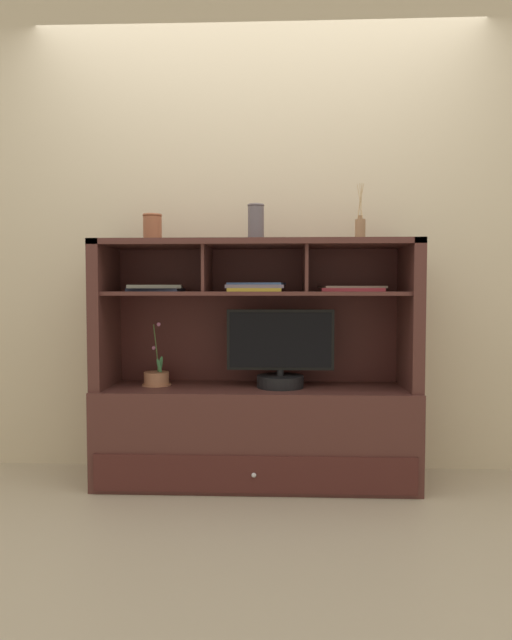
% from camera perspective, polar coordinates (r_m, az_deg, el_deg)
% --- Properties ---
extents(floor_plane, '(6.00, 6.00, 0.02)m').
position_cam_1_polar(floor_plane, '(3.21, 0.00, -15.66)').
color(floor_plane, tan).
rests_on(floor_plane, ground).
extents(back_wall, '(6.00, 0.02, 2.80)m').
position_cam_1_polar(back_wall, '(3.32, 0.19, 9.63)').
color(back_wall, beige).
rests_on(back_wall, ground).
extents(media_console, '(1.66, 0.50, 1.27)m').
position_cam_1_polar(media_console, '(3.11, 0.01, -8.51)').
color(media_console, '#4A2622').
rests_on(media_console, ground).
extents(tv_monitor, '(0.56, 0.25, 0.41)m').
position_cam_1_polar(tv_monitor, '(3.04, 2.40, -3.55)').
color(tv_monitor, black).
rests_on(tv_monitor, media_console).
extents(potted_orchid, '(0.15, 0.15, 0.34)m').
position_cam_1_polar(potted_orchid, '(3.17, -9.72, -5.66)').
color(potted_orchid, '#AD704F').
rests_on(potted_orchid, media_console).
extents(magazine_stack_left, '(0.31, 0.29, 0.03)m').
position_cam_1_polar(magazine_stack_left, '(3.10, -9.78, 3.11)').
color(magazine_stack_left, '#2A3049').
rests_on(magazine_stack_left, media_console).
extents(magazine_stack_centre, '(0.34, 0.28, 0.03)m').
position_cam_1_polar(magazine_stack_centre, '(3.08, 9.38, 3.03)').
color(magazine_stack_centre, '#9C2C38').
rests_on(magazine_stack_centre, media_console).
extents(magazine_stack_right, '(0.31, 0.26, 0.05)m').
position_cam_1_polar(magazine_stack_right, '(3.00, -0.08, 3.23)').
color(magazine_stack_right, gold).
rests_on(magazine_stack_right, media_console).
extents(diffuser_bottle, '(0.05, 0.05, 0.29)m').
position_cam_1_polar(diffuser_bottle, '(3.08, 10.18, 8.80)').
color(diffuser_bottle, '#906A4A').
rests_on(diffuser_bottle, media_console).
extents(ceramic_vase, '(0.10, 0.10, 0.14)m').
position_cam_1_polar(ceramic_vase, '(3.11, -10.12, 8.94)').
color(ceramic_vase, brown).
rests_on(ceramic_vase, media_console).
extents(accent_vase, '(0.09, 0.09, 0.19)m').
position_cam_1_polar(accent_vase, '(3.04, -0.01, 9.56)').
color(accent_vase, '#564F55').
rests_on(accent_vase, media_console).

